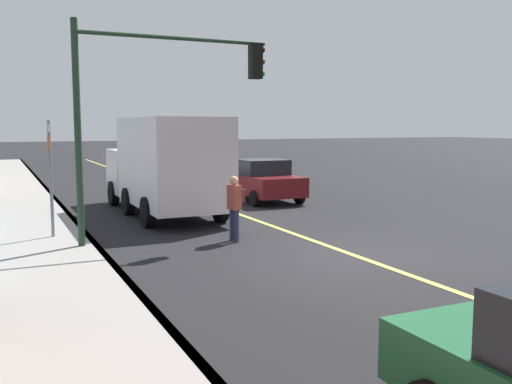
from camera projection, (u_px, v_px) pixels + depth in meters
ground at (347, 253)px, 13.13m from camera, size 200.00×200.00×0.00m
sidewalk_slab at (50, 283)px, 10.39m from camera, size 80.00×2.70×0.15m
curb_edge at (120, 275)px, 10.92m from camera, size 80.00×0.16×0.15m
lane_stripe_center at (347, 253)px, 13.13m from camera, size 80.00×0.16×0.01m
car_maroon at (262, 180)px, 22.15m from camera, size 4.09×2.08×1.63m
truck_white at (165, 165)px, 18.52m from camera, size 7.43×2.53×3.19m
pedestrian_with_backpack at (235, 203)px, 14.34m from camera, size 0.42×0.39×1.68m
traffic_light_mast at (159, 93)px, 13.62m from camera, size 0.28×4.84×5.35m
street_sign_post at (50, 171)px, 14.13m from camera, size 0.60×0.08×3.08m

